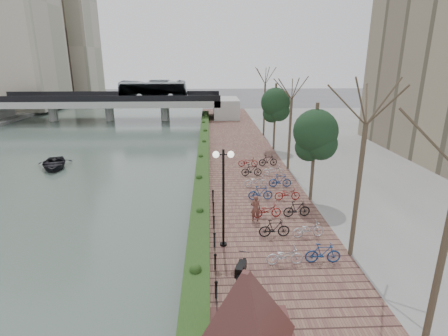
{
  "coord_description": "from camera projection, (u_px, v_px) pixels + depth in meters",
  "views": [
    {
      "loc": [
        1.21,
        -12.72,
        9.56
      ],
      "look_at": [
        2.25,
        11.58,
        2.0
      ],
      "focal_mm": 28.0,
      "sensor_mm": 36.0,
      "label": 1
    }
  ],
  "objects": [
    {
      "name": "promenade",
      "position": [
        240.0,
        167.0,
        31.71
      ],
      "size": [
        8.0,
        75.0,
        0.5
      ],
      "primitive_type": "cube",
      "color": "brown",
      "rests_on": "ground"
    },
    {
      "name": "bridge",
      "position": [
        118.0,
        100.0,
        56.3
      ],
      "size": [
        36.0,
        10.77,
        6.5
      ],
      "color": "#ACACA7",
      "rests_on": "ground"
    },
    {
      "name": "granite_monument",
      "position": [
        245.0,
        310.0,
        11.07
      ],
      "size": [
        4.93,
        4.93,
        2.86
      ],
      "color": "#43211C",
      "rests_on": "promenade"
    },
    {
      "name": "pedestrian",
      "position": [
        255.0,
        208.0,
        20.29
      ],
      "size": [
        0.61,
        0.42,
        1.59
      ],
      "primitive_type": "imported",
      "rotation": [
        0.0,
        0.0,
        3.07
      ],
      "color": "brown",
      "rests_on": "promenade"
    },
    {
      "name": "chain_fence",
      "position": [
        215.0,
        251.0,
        16.64
      ],
      "size": [
        0.1,
        14.1,
        0.7
      ],
      "color": "black",
      "rests_on": "promenade"
    },
    {
      "name": "ground",
      "position": [
        183.0,
        293.0,
        14.93
      ],
      "size": [
        220.0,
        220.0,
        0.0
      ],
      "primitive_type": "plane",
      "color": "#59595B",
      "rests_on": "ground"
    },
    {
      "name": "lamppost",
      "position": [
        223.0,
        178.0,
        16.77
      ],
      "size": [
        1.02,
        0.32,
        5.05
      ],
      "color": "black",
      "rests_on": "promenade"
    },
    {
      "name": "river_water",
      "position": [
        61.0,
        151.0,
        38.16
      ],
      "size": [
        30.0,
        130.0,
        0.02
      ],
      "primitive_type": "cube",
      "color": "#485A51",
      "rests_on": "ground"
    },
    {
      "name": "street_trees",
      "position": [
        300.0,
        141.0,
        26.26
      ],
      "size": [
        3.2,
        37.12,
        6.8
      ],
      "color": "#3C3123",
      "rests_on": "promenade"
    },
    {
      "name": "motorcycle",
      "position": [
        241.0,
        269.0,
        14.98
      ],
      "size": [
        0.9,
        1.62,
        0.97
      ],
      "primitive_type": null,
      "rotation": [
        0.0,
        0.0,
        -0.29
      ],
      "color": "black",
      "rests_on": "promenade"
    },
    {
      "name": "inland_pavement",
      "position": [
        412.0,
        165.0,
        32.37
      ],
      "size": [
        24.0,
        75.0,
        0.5
      ],
      "primitive_type": "cube",
      "color": "slate",
      "rests_on": "ground"
    },
    {
      "name": "bicycle_parking",
      "position": [
        274.0,
        193.0,
        23.45
      ],
      "size": [
        2.4,
        17.32,
        1.0
      ],
      "color": "#B9B9BE",
      "rests_on": "promenade"
    },
    {
      "name": "boat",
      "position": [
        54.0,
        164.0,
        31.95
      ],
      "size": [
        4.17,
        4.95,
        0.88
      ],
      "primitive_type": "imported",
      "rotation": [
        0.0,
        0.0,
        0.31
      ],
      "color": "black",
      "rests_on": "river_water"
    },
    {
      "name": "hedge",
      "position": [
        203.0,
        154.0,
        33.79
      ],
      "size": [
        1.1,
        56.0,
        0.6
      ],
      "primitive_type": "cube",
      "color": "black",
      "rests_on": "promenade"
    }
  ]
}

